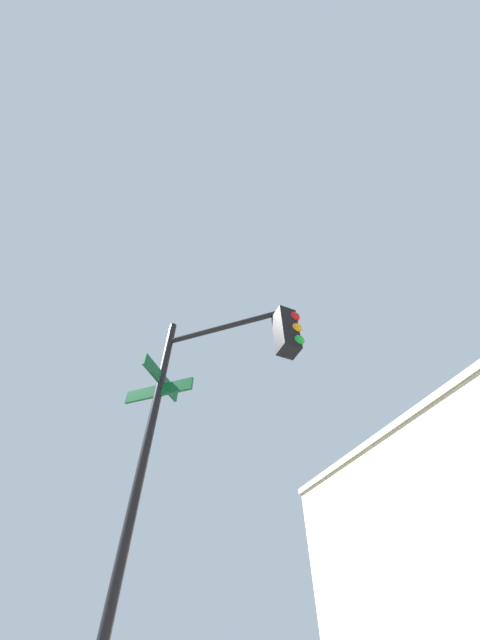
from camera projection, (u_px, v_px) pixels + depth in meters
name	position (u px, v px, depth m)	size (l,w,h in m)	color
traffic_signal_near	(213.00, 399.00, 4.37)	(1.94, 2.09, 5.97)	black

